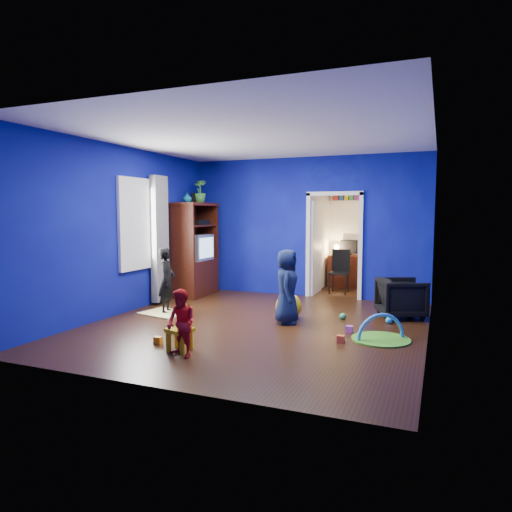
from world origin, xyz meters
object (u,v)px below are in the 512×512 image
at_px(toddler_red, 181,323).
at_px(folding_chair, 339,272).
at_px(child_black, 167,280).
at_px(child_navy, 287,287).
at_px(vase, 187,198).
at_px(tv_armoire, 195,249).
at_px(crt_tv, 197,247).
at_px(hopper_ball, 289,307).
at_px(study_desk, 347,271).
at_px(kid_chair, 180,332).
at_px(armchair, 401,298).
at_px(play_mat, 381,339).

distance_m(toddler_red, folding_chair, 5.17).
bearing_deg(folding_chair, child_black, -127.73).
bearing_deg(child_navy, vase, 48.40).
relative_size(tv_armoire, crt_tv, 2.80).
relative_size(child_black, crt_tv, 1.64).
xyz_separation_m(hopper_ball, study_desk, (0.26, 3.71, 0.16)).
distance_m(kid_chair, study_desk, 5.95).
relative_size(child_navy, toddler_red, 1.42).
distance_m(crt_tv, hopper_ball, 2.99).
height_order(hopper_ball, kid_chair, kid_chair).
bearing_deg(child_navy, child_black, 78.09).
height_order(crt_tv, hopper_ball, crt_tv).
distance_m(child_navy, vase, 3.28).
bearing_deg(study_desk, hopper_ball, -93.96).
height_order(armchair, tv_armoire, tv_armoire).
distance_m(vase, kid_chair, 4.14).
height_order(hopper_ball, folding_chair, folding_chair).
relative_size(child_navy, vase, 6.01).
relative_size(child_navy, hopper_ball, 2.74).
xyz_separation_m(child_black, hopper_ball, (2.12, 0.32, -0.36)).
bearing_deg(tv_armoire, play_mat, -26.99).
xyz_separation_m(tv_armoire, folding_chair, (2.80, 1.34, -0.52)).
relative_size(child_navy, crt_tv, 1.69).
bearing_deg(folding_chair, toddler_red, -99.59).
relative_size(armchair, kid_chair, 1.45).
height_order(vase, tv_armoire, vase).
xyz_separation_m(child_black, kid_chair, (1.37, -1.82, -0.33)).
bearing_deg(vase, hopper_ball, -23.66).
xyz_separation_m(child_black, play_mat, (3.68, -0.35, -0.56)).
xyz_separation_m(child_navy, kid_chair, (-0.80, -1.90, -0.34)).
relative_size(tv_armoire, kid_chair, 3.92).
xyz_separation_m(kid_chair, folding_chair, (1.01, 4.90, 0.21)).
xyz_separation_m(vase, kid_chair, (1.79, -3.26, -1.81)).
distance_m(armchair, study_desk, 3.20).
distance_m(kid_chair, folding_chair, 5.01).
xyz_separation_m(child_black, vase, (-0.42, 1.44, 1.48)).
height_order(crt_tv, kid_chair, crt_tv).
bearing_deg(study_desk, tv_armoire, -140.66).
bearing_deg(toddler_red, hopper_ball, 97.43).
xyz_separation_m(play_mat, folding_chair, (-1.30, 3.43, 0.45)).
bearing_deg(play_mat, vase, 156.43).
xyz_separation_m(child_black, folding_chair, (2.38, 3.08, -0.12)).
height_order(child_black, study_desk, child_black).
bearing_deg(vase, study_desk, 42.82).
xyz_separation_m(study_desk, folding_chair, (0.00, -0.96, 0.09)).
relative_size(child_black, vase, 5.86).
bearing_deg(play_mat, hopper_ball, 156.57).
bearing_deg(crt_tv, child_black, -77.60).
height_order(toddler_red, tv_armoire, tv_armoire).
height_order(vase, folding_chair, vase).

